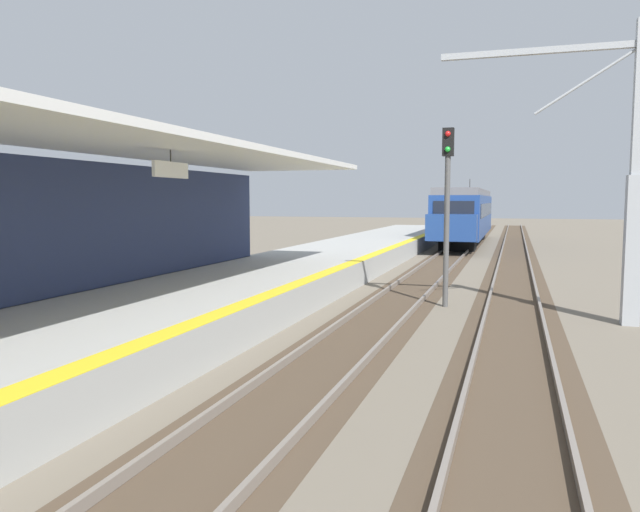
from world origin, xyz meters
TOP-DOWN VIEW (x-y plane):
  - station_platform at (-2.50, 16.00)m, footprint 5.00×80.00m
  - station_building_with_canopy at (-4.30, 11.70)m, footprint 4.85×24.00m
  - track_pair_nearest_platform at (1.90, 20.00)m, footprint 2.34×120.00m
  - track_pair_middle at (5.30, 20.00)m, footprint 2.34×120.00m
  - approaching_train at (1.90, 45.73)m, footprint 2.93×19.60m
  - rail_signal_post at (3.37, 19.50)m, footprint 0.32×0.34m
  - catenary_pylon_far_side at (7.78, 18.26)m, footprint 5.00×0.40m

SIDE VIEW (x-z plane):
  - track_pair_nearest_platform at x=1.90m, z-range -0.03..0.13m
  - track_pair_middle at x=5.30m, z-range -0.03..0.13m
  - station_platform at x=-2.50m, z-range 0.00..0.90m
  - approaching_train at x=1.90m, z-range -0.20..4.56m
  - station_building_with_canopy at x=-4.30m, z-range 0.44..4.87m
  - rail_signal_post at x=3.37m, z-range 0.59..5.79m
  - catenary_pylon_far_side at x=7.78m, z-range -0.15..7.35m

